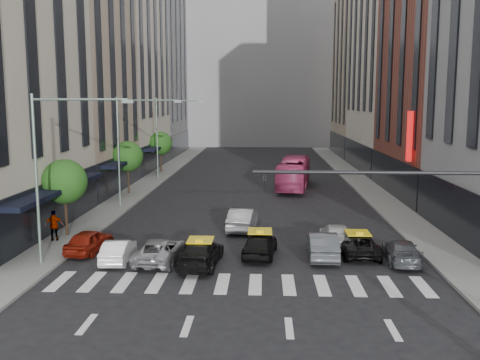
# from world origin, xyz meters

# --- Properties ---
(ground) EXTENTS (160.00, 160.00, 0.00)m
(ground) POSITION_xyz_m (0.00, 0.00, 0.00)
(ground) COLOR black
(ground) RESTS_ON ground
(sidewalk_left) EXTENTS (3.00, 96.00, 0.15)m
(sidewalk_left) POSITION_xyz_m (-11.50, 30.00, 0.07)
(sidewalk_left) COLOR slate
(sidewalk_left) RESTS_ON ground
(sidewalk_right) EXTENTS (3.00, 96.00, 0.15)m
(sidewalk_right) POSITION_xyz_m (11.50, 30.00, 0.07)
(sidewalk_right) COLOR slate
(sidewalk_right) RESTS_ON ground
(building_left_b) EXTENTS (8.00, 16.00, 24.00)m
(building_left_b) POSITION_xyz_m (-17.00, 28.00, 12.00)
(building_left_b) COLOR tan
(building_left_b) RESTS_ON ground
(building_left_c) EXTENTS (8.00, 20.00, 36.00)m
(building_left_c) POSITION_xyz_m (-17.00, 46.00, 18.00)
(building_left_c) COLOR beige
(building_left_c) RESTS_ON ground
(building_left_d) EXTENTS (8.00, 18.00, 30.00)m
(building_left_d) POSITION_xyz_m (-17.00, 65.00, 15.00)
(building_left_d) COLOR gray
(building_left_d) RESTS_ON ground
(building_right_b) EXTENTS (8.00, 18.00, 26.00)m
(building_right_b) POSITION_xyz_m (17.00, 27.00, 13.00)
(building_right_b) COLOR brown
(building_right_b) RESTS_ON ground
(building_right_c) EXTENTS (8.00, 20.00, 40.00)m
(building_right_c) POSITION_xyz_m (17.00, 46.00, 20.00)
(building_right_c) COLOR beige
(building_right_c) RESTS_ON ground
(building_right_d) EXTENTS (8.00, 18.00, 28.00)m
(building_right_d) POSITION_xyz_m (17.00, 65.00, 14.00)
(building_right_d) COLOR tan
(building_right_d) RESTS_ON ground
(building_far) EXTENTS (30.00, 10.00, 36.00)m
(building_far) POSITION_xyz_m (0.00, 85.00, 18.00)
(building_far) COLOR gray
(building_far) RESTS_ON ground
(tree_near) EXTENTS (2.88, 2.88, 4.95)m
(tree_near) POSITION_xyz_m (-11.80, 10.00, 3.65)
(tree_near) COLOR black
(tree_near) RESTS_ON sidewalk_left
(tree_mid) EXTENTS (2.88, 2.88, 4.95)m
(tree_mid) POSITION_xyz_m (-11.80, 26.00, 3.65)
(tree_mid) COLOR black
(tree_mid) RESTS_ON sidewalk_left
(tree_far) EXTENTS (2.88, 2.88, 4.95)m
(tree_far) POSITION_xyz_m (-11.80, 42.00, 3.65)
(tree_far) COLOR black
(tree_far) RESTS_ON sidewalk_left
(streetlamp_near) EXTENTS (5.38, 0.25, 9.00)m
(streetlamp_near) POSITION_xyz_m (-10.04, 4.00, 5.90)
(streetlamp_near) COLOR gray
(streetlamp_near) RESTS_ON sidewalk_left
(streetlamp_mid) EXTENTS (5.38, 0.25, 9.00)m
(streetlamp_mid) POSITION_xyz_m (-10.04, 20.00, 5.90)
(streetlamp_mid) COLOR gray
(streetlamp_mid) RESTS_ON sidewalk_left
(streetlamp_far) EXTENTS (5.38, 0.25, 9.00)m
(streetlamp_far) POSITION_xyz_m (-10.04, 36.00, 5.90)
(streetlamp_far) COLOR gray
(streetlamp_far) RESTS_ON sidewalk_left
(traffic_signal) EXTENTS (10.10, 0.20, 6.00)m
(traffic_signal) POSITION_xyz_m (7.69, -1.00, 4.47)
(traffic_signal) COLOR black
(traffic_signal) RESTS_ON ground
(liberty_sign) EXTENTS (0.30, 0.70, 4.00)m
(liberty_sign) POSITION_xyz_m (12.60, 20.00, 6.00)
(liberty_sign) COLOR red
(liberty_sign) RESTS_ON ground
(car_red) EXTENTS (2.13, 4.18, 1.36)m
(car_red) POSITION_xyz_m (-9.20, 6.59, 0.68)
(car_red) COLOR maroon
(car_red) RESTS_ON ground
(car_white_front) EXTENTS (1.45, 3.82, 1.24)m
(car_white_front) POSITION_xyz_m (-7.00, 4.84, 0.62)
(car_white_front) COLOR white
(car_white_front) RESTS_ON ground
(car_silver) EXTENTS (2.55, 4.83, 1.30)m
(car_silver) POSITION_xyz_m (-4.70, 4.92, 0.65)
(car_silver) COLOR #9D9CA1
(car_silver) RESTS_ON ground
(taxi_left) EXTENTS (2.33, 4.98, 1.41)m
(taxi_left) POSITION_xyz_m (-2.39, 4.29, 0.70)
(taxi_left) COLOR black
(taxi_left) RESTS_ON ground
(taxi_center) EXTENTS (2.22, 4.45, 1.46)m
(taxi_center) POSITION_xyz_m (0.78, 6.19, 0.73)
(taxi_center) COLOR black
(taxi_center) RESTS_ON ground
(car_grey_mid) EXTENTS (1.69, 4.55, 1.49)m
(car_grey_mid) POSITION_xyz_m (4.30, 6.12, 0.74)
(car_grey_mid) COLOR #44484D
(car_grey_mid) RESTS_ON ground
(taxi_right) EXTENTS (2.15, 4.56, 1.26)m
(taxi_right) POSITION_xyz_m (6.38, 6.84, 0.63)
(taxi_right) COLOR black
(taxi_right) RESTS_ON ground
(car_grey_curb) EXTENTS (2.16, 4.44, 1.24)m
(car_grey_curb) POSITION_xyz_m (8.55, 5.42, 0.62)
(car_grey_curb) COLOR #464A4E
(car_grey_curb) RESTS_ON ground
(car_row2_left) EXTENTS (2.10, 4.83, 1.54)m
(car_row2_left) POSITION_xyz_m (-0.47, 12.49, 0.77)
(car_row2_left) COLOR #A5A5AA
(car_row2_left) RESTS_ON ground
(car_row2_right) EXTENTS (1.98, 4.60, 1.32)m
(car_row2_right) POSITION_xyz_m (5.44, 8.73, 0.66)
(car_row2_right) COLOR silver
(car_row2_right) RESTS_ON ground
(bus) EXTENTS (4.06, 11.37, 3.10)m
(bus) POSITION_xyz_m (4.02, 30.58, 1.55)
(bus) COLOR #BA366A
(bus) RESTS_ON ground
(pedestrian_far) EXTENTS (1.20, 0.72, 1.92)m
(pedestrian_far) POSITION_xyz_m (-12.03, 8.57, 1.11)
(pedestrian_far) COLOR gray
(pedestrian_far) RESTS_ON sidewalk_left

